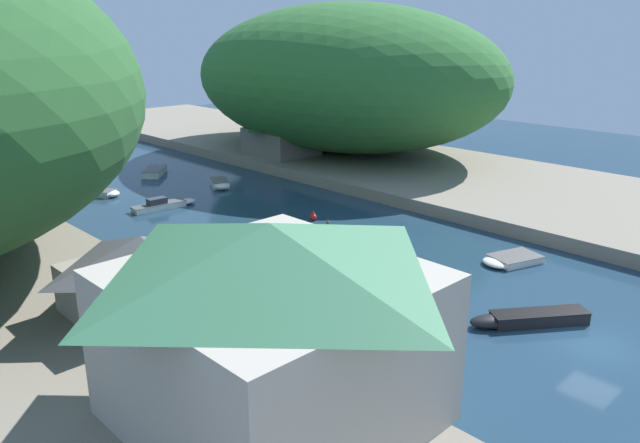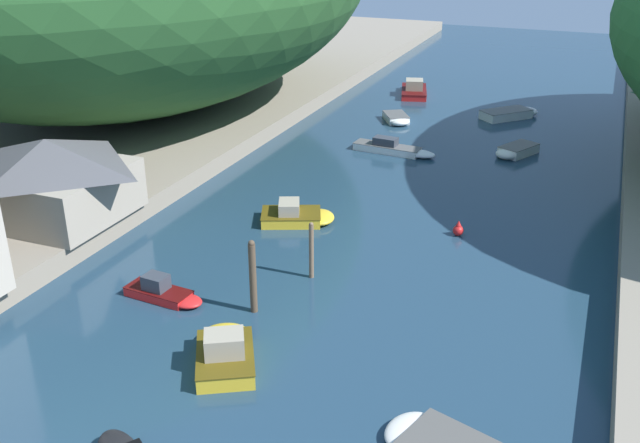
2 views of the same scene
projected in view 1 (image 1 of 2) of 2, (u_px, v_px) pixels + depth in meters
The scene contains 20 objects.
water_surface at pixel (234, 217), 51.66m from camera, with size 130.00×130.00×0.00m, color #1E384C.
right_bank at pixel (407, 168), 66.67m from camera, with size 22.00×120.00×1.09m.
hillside_right at pixel (344, 77), 71.95m from camera, with size 28.75×40.25×16.65m.
waterfront_building at pixel (272, 321), 22.58m from camera, with size 10.66×10.93×7.72m.
boathouse_shed at pixel (143, 272), 32.02m from camera, with size 7.52×6.67×4.03m.
right_bank_cottage at pixel (281, 136), 70.54m from camera, with size 6.82×7.51×4.12m.
boat_yellow_tender at pixel (165, 204), 54.21m from camera, with size 5.86×1.73×1.03m.
boat_far_right_bank at pixel (156, 170), 66.62m from camera, with size 4.72×4.85×0.70m.
boat_mid_channel at pixel (509, 260), 41.76m from camera, with size 4.51×3.29×0.48m.
boat_cabin_cruiser at pixel (50, 177), 63.63m from camera, with size 3.60×6.31×1.43m.
boat_small_dinghy at pixel (407, 285), 37.23m from camera, with size 3.75×4.50×1.46m.
boat_navy_launch at pixel (220, 184), 61.08m from camera, with size 2.91×3.77×0.65m.
boat_open_rowboat at pixel (104, 193), 57.94m from camera, with size 2.95×3.49×0.58m.
boat_white_cruiser at pixel (316, 294), 36.25m from camera, with size 3.75×1.43×1.05m.
boat_far_upstream at pixel (243, 245), 44.23m from camera, with size 4.39×3.41×1.18m.
boat_moored_right at pixel (525, 319), 33.21m from camera, with size 6.03×4.81×0.70m.
mooring_post_second at pixel (357, 253), 38.89m from camera, with size 0.30×0.30×3.30m.
mooring_post_middle at pixel (328, 240), 42.19m from camera, with size 0.22×0.22×2.75m.
channel_buoy_near at pixel (313, 217), 50.80m from camera, with size 0.55×0.55×0.83m.
person_on_quay at pixel (313, 362), 25.63m from camera, with size 0.31×0.42×1.69m.
Camera 1 is at (-29.20, -10.38, 15.38)m, focal length 35.00 mm.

